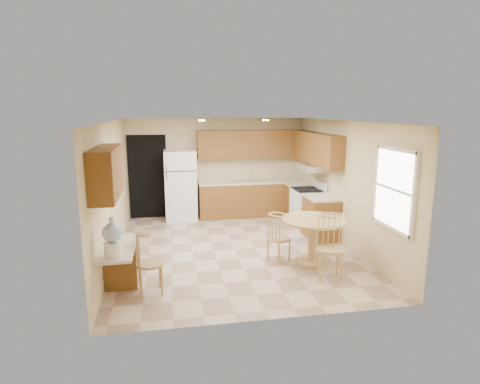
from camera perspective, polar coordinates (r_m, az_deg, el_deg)
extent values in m
plane|color=tan|center=(8.01, -0.81, -8.14)|extent=(5.50, 5.50, 0.00)
cube|color=white|center=(7.54, -0.86, 10.03)|extent=(4.50, 5.50, 0.02)
cube|color=#CFB98B|center=(10.37, -3.31, 3.54)|extent=(4.50, 0.02, 2.50)
cube|color=#CFB98B|center=(5.06, 4.26, -5.23)|extent=(4.50, 0.02, 2.50)
cube|color=#CFB98B|center=(7.65, -17.70, 0.06)|extent=(0.02, 5.50, 2.50)
cube|color=#CFB98B|center=(8.34, 14.61, 1.17)|extent=(0.02, 5.50, 2.50)
cube|color=black|center=(10.32, -12.98, 2.10)|extent=(0.90, 0.02, 2.10)
cube|color=brown|center=(10.36, 1.75, -1.03)|extent=(2.75, 0.60, 0.87)
cube|color=beige|center=(10.27, 1.76, 1.44)|extent=(2.75, 0.63, 0.04)
cube|color=brown|center=(10.08, 8.44, -1.52)|extent=(0.60, 0.59, 0.87)
cube|color=beige|center=(9.99, 8.52, 1.02)|extent=(0.63, 0.59, 0.04)
cube|color=brown|center=(8.76, 11.46, -3.66)|extent=(0.60, 0.80, 0.87)
cube|color=beige|center=(8.65, 11.58, -0.75)|extent=(0.63, 0.80, 0.04)
cube|color=brown|center=(10.28, 1.64, 6.85)|extent=(2.75, 0.33, 0.70)
cube|color=brown|center=(9.30, 10.76, 6.13)|extent=(0.33, 2.42, 0.70)
cube|color=brown|center=(5.97, -18.40, 2.70)|extent=(0.33, 1.40, 0.70)
cube|color=silver|center=(10.26, 1.63, 1.56)|extent=(0.78, 0.44, 0.01)
cube|color=silver|center=(9.29, 10.24, 3.48)|extent=(0.50, 0.76, 0.14)
cube|color=brown|center=(6.60, -16.48, -9.75)|extent=(0.48, 0.42, 0.72)
cube|color=beige|center=(6.12, -17.06, -7.64)|extent=(0.50, 1.20, 0.04)
cube|color=white|center=(6.68, 21.15, 0.37)|extent=(0.05, 1.00, 1.20)
cube|color=white|center=(6.59, 21.47, 5.66)|extent=(0.05, 1.10, 0.06)
cube|color=white|center=(6.82, 20.69, -4.74)|extent=(0.05, 1.10, 0.06)
cube|color=white|center=(6.24, 23.56, -0.58)|extent=(0.05, 0.06, 1.28)
cube|color=white|center=(7.13, 18.89, 1.20)|extent=(0.05, 0.06, 1.28)
cylinder|color=white|center=(8.67, -5.48, 10.10)|extent=(0.14, 0.14, 0.02)
cylinder|color=white|center=(8.90, 3.68, 10.17)|extent=(0.14, 0.14, 0.02)
cube|color=white|center=(10.01, -8.45, 0.92)|extent=(0.77, 0.71, 1.74)
cube|color=black|center=(9.59, -8.45, 2.92)|extent=(0.75, 0.01, 0.02)
cube|color=silver|center=(9.59, -10.36, 2.24)|extent=(0.03, 0.03, 0.18)
cube|color=silver|center=(9.56, -10.40, 3.45)|extent=(0.03, 0.03, 0.14)
cube|color=white|center=(9.45, 9.57, -2.36)|extent=(0.65, 0.76, 0.90)
cube|color=black|center=(9.35, 9.66, 0.35)|extent=(0.64, 0.75, 0.02)
cube|color=white|center=(9.43, 11.28, 0.97)|extent=(0.06, 0.76, 0.18)
cylinder|color=tan|center=(7.41, 10.18, -9.76)|extent=(0.61, 0.61, 0.06)
cylinder|color=tan|center=(7.28, 10.29, -7.03)|extent=(0.15, 0.15, 0.75)
cylinder|color=tan|center=(7.16, 10.41, -3.95)|extent=(1.13, 1.13, 0.04)
cylinder|color=tan|center=(7.34, 5.56, -6.66)|extent=(0.39, 0.39, 0.04)
cylinder|color=tan|center=(7.50, 4.21, -7.91)|extent=(0.03, 0.03, 0.42)
cylinder|color=tan|center=(7.57, 6.26, -7.76)|extent=(0.03, 0.03, 0.42)
cylinder|color=tan|center=(7.25, 4.75, -8.63)|extent=(0.03, 0.03, 0.42)
cylinder|color=tan|center=(7.32, 6.88, -8.46)|extent=(0.03, 0.03, 0.42)
cylinder|color=tan|center=(6.70, 12.67, -7.96)|extent=(0.47, 0.47, 0.04)
cylinder|color=tan|center=(6.87, 10.74, -9.59)|extent=(0.04, 0.04, 0.50)
cylinder|color=tan|center=(6.99, 13.32, -9.33)|extent=(0.04, 0.04, 0.50)
cylinder|color=tan|center=(6.59, 11.78, -10.60)|extent=(0.04, 0.04, 0.50)
cylinder|color=tan|center=(6.71, 14.46, -10.30)|extent=(0.04, 0.04, 0.50)
cylinder|color=tan|center=(6.24, -12.66, -9.93)|extent=(0.42, 0.42, 0.04)
cylinder|color=tan|center=(6.48, -13.87, -11.33)|extent=(0.04, 0.04, 0.45)
cylinder|color=tan|center=(6.46, -11.17, -11.26)|extent=(0.04, 0.04, 0.45)
cylinder|color=tan|center=(6.20, -14.04, -12.40)|extent=(0.04, 0.04, 0.45)
cylinder|color=tan|center=(6.19, -11.20, -12.33)|extent=(0.04, 0.04, 0.45)
cylinder|color=white|center=(5.71, -17.59, -7.76)|extent=(0.24, 0.24, 0.21)
sphere|color=#96AEE8|center=(5.64, -17.74, -5.52)|extent=(0.26, 0.26, 0.26)
cylinder|color=#96AEE8|center=(5.59, -17.85, -3.87)|extent=(0.07, 0.07, 0.07)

